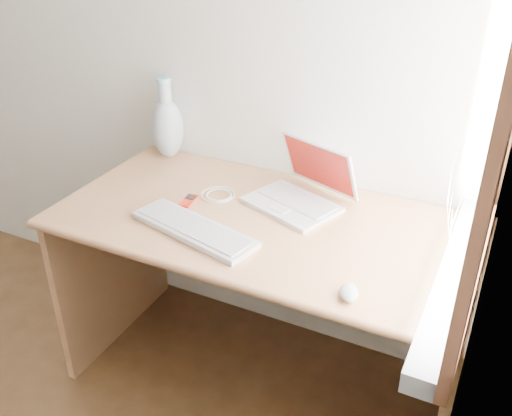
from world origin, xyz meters
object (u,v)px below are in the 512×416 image
at_px(desk, 274,259).
at_px(vase, 167,126).
at_px(external_keyboard, 194,229).
at_px(laptop, 296,189).

xyz_separation_m(desk, vase, (-0.59, 0.21, 0.36)).
bearing_deg(external_keyboard, laptop, 70.88).
xyz_separation_m(desk, laptop, (0.05, 0.08, 0.27)).
relative_size(laptop, external_keyboard, 0.77).
bearing_deg(vase, desk, -19.69).
xyz_separation_m(laptop, external_keyboard, (-0.22, -0.35, -0.04)).
height_order(external_keyboard, vase, vase).
relative_size(desk, vase, 4.25).
distance_m(laptop, vase, 0.66).
height_order(desk, laptop, laptop).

